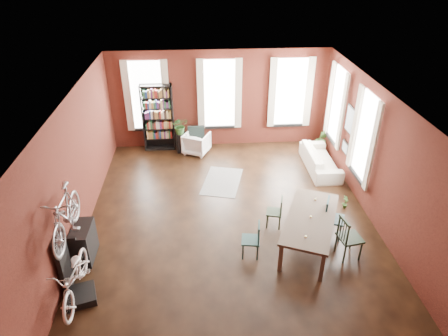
{
  "coord_description": "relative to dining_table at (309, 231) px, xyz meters",
  "views": [
    {
      "loc": [
        -0.71,
        -7.77,
        6.1
      ],
      "look_at": [
        -0.12,
        0.6,
        1.28
      ],
      "focal_mm": 32.0,
      "sensor_mm": 36.0,
      "label": 1
    }
  ],
  "objects": [
    {
      "name": "room",
      "position": [
        -1.45,
        1.44,
        1.76
      ],
      "size": [
        9.0,
        9.04,
        3.22
      ],
      "color": "black",
      "rests_on": "ground"
    },
    {
      "name": "dining_table",
      "position": [
        0.0,
        0.0,
        0.0
      ],
      "size": [
        1.81,
        2.45,
        0.76
      ],
      "primitive_type": "cube",
      "rotation": [
        0.0,
        0.0,
        -0.4
      ],
      "color": "#46362A",
      "rests_on": "ground"
    },
    {
      "name": "dining_chair_a",
      "position": [
        -1.36,
        -0.26,
        0.04
      ],
      "size": [
        0.44,
        0.44,
        0.85
      ],
      "primitive_type": "cube",
      "rotation": [
        0.0,
        0.0,
        -1.72
      ],
      "color": "#1A3B39",
      "rests_on": "ground"
    },
    {
      "name": "dining_chair_b",
      "position": [
        -0.66,
        0.75,
        0.02
      ],
      "size": [
        0.45,
        0.45,
        0.79
      ],
      "primitive_type": "cube",
      "rotation": [
        0.0,
        0.0,
        -1.83
      ],
      "color": "#1F2E1B",
      "rests_on": "ground"
    },
    {
      "name": "dining_chair_c",
      "position": [
        0.77,
        -0.44,
        0.13
      ],
      "size": [
        0.55,
        0.55,
        1.02
      ],
      "primitive_type": "cube",
      "rotation": [
        0.0,
        0.0,
        1.75
      ],
      "color": "black",
      "rests_on": "ground"
    },
    {
      "name": "dining_chair_d",
      "position": [
        0.65,
        0.28,
        0.1
      ],
      "size": [
        0.58,
        0.58,
        0.97
      ],
      "primitive_type": "cube",
      "rotation": [
        0.0,
        0.0,
        1.17
      ],
      "color": "#193537",
      "rests_on": "ground"
    },
    {
      "name": "bookshelf",
      "position": [
        -3.7,
        5.13,
        0.72
      ],
      "size": [
        1.0,
        0.32,
        2.2
      ],
      "primitive_type": "cube",
      "color": "black",
      "rests_on": "ground"
    },
    {
      "name": "white_armchair",
      "position": [
        -2.49,
        4.73,
        0.0
      ],
      "size": [
        0.97,
        0.94,
        0.77
      ],
      "primitive_type": "imported",
      "rotation": [
        0.0,
        0.0,
        2.71
      ],
      "color": "white",
      "rests_on": "ground"
    },
    {
      "name": "cream_sofa",
      "position": [
        1.25,
        3.43,
        0.03
      ],
      "size": [
        0.61,
        2.08,
        0.81
      ],
      "primitive_type": "imported",
      "rotation": [
        0.0,
        0.0,
        1.57
      ],
      "color": "beige",
      "rests_on": "ground"
    },
    {
      "name": "striped_rug",
      "position": [
        -1.78,
        2.86,
        -0.38
      ],
      "size": [
        1.36,
        1.8,
        0.01
      ],
      "primitive_type": "cube",
      "rotation": [
        0.0,
        0.0,
        -0.25
      ],
      "color": "black",
      "rests_on": "ground"
    },
    {
      "name": "bike_trainer",
      "position": [
        -4.81,
        -1.29,
        -0.3
      ],
      "size": [
        0.7,
        0.7,
        0.16
      ],
      "primitive_type": "cube",
      "rotation": [
        0.0,
        0.0,
        0.3
      ],
      "color": "black",
      "rests_on": "ground"
    },
    {
      "name": "bike_wall_rack",
      "position": [
        -5.1,
        -0.97,
        0.27
      ],
      "size": [
        0.16,
        0.6,
        1.3
      ],
      "primitive_type": "cube",
      "color": "black",
      "rests_on": "ground"
    },
    {
      "name": "console_table",
      "position": [
        -4.98,
        -0.07,
        0.02
      ],
      "size": [
        0.4,
        0.8,
        0.8
      ],
      "primitive_type": "cube",
      "color": "black",
      "rests_on": "ground"
    },
    {
      "name": "plant_stand",
      "position": [
        -2.99,
        4.89,
        -0.06
      ],
      "size": [
        0.39,
        0.39,
        0.65
      ],
      "primitive_type": "cube",
      "rotation": [
        0.0,
        0.0,
        0.22
      ],
      "color": "black",
      "rests_on": "ground"
    },
    {
      "name": "plant_by_sofa",
      "position": [
        1.64,
        4.65,
        -0.21
      ],
      "size": [
        0.68,
        0.86,
        0.34
      ],
      "primitive_type": "imported",
      "rotation": [
        0.0,
        0.0,
        -0.4
      ],
      "color": "#386127",
      "rests_on": "ground"
    },
    {
      "name": "plant_small",
      "position": [
        1.32,
        1.33,
        -0.31
      ],
      "size": [
        0.41,
        0.4,
        0.13
      ],
      "primitive_type": "imported",
      "rotation": [
        0.0,
        0.0,
        0.83
      ],
      "color": "#356126",
      "rests_on": "ground"
    },
    {
      "name": "bicycle_floor",
      "position": [
        -4.81,
        -1.32,
        0.65
      ],
      "size": [
        0.62,
        0.92,
        1.73
      ],
      "primitive_type": "imported",
      "rotation": [
        0.0,
        0.0,
        0.02
      ],
      "color": "silver",
      "rests_on": "bike_trainer"
    },
    {
      "name": "bicycle_hung",
      "position": [
        -4.85,
        -0.97,
        1.75
      ],
      "size": [
        0.47,
        1.0,
        1.66
      ],
      "primitive_type": "imported",
      "color": "#A5A8AD",
      "rests_on": "bike_wall_rack"
    },
    {
      "name": "plant_on_stand",
      "position": [
        -3.0,
        4.86,
        0.49
      ],
      "size": [
        0.62,
        0.66,
        0.44
      ],
      "primitive_type": "imported",
      "rotation": [
        0.0,
        0.0,
        0.22
      ],
      "color": "#285622",
      "rests_on": "plant_stand"
    }
  ]
}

